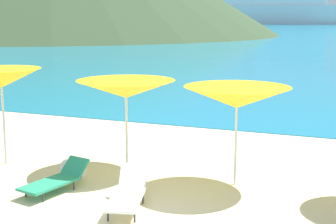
{
  "coord_description": "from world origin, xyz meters",
  "views": [
    {
      "loc": [
        3.79,
        -7.25,
        3.55
      ],
      "look_at": [
        -0.79,
        4.28,
        1.2
      ],
      "focal_mm": 53.86,
      "sensor_mm": 36.0,
      "label": 1
    }
  ],
  "objects_px": {
    "cooler_box": "(73,169)",
    "lounge_chair_8": "(56,179)",
    "umbrella_5": "(237,97)",
    "umbrella_3": "(1,78)",
    "lounge_chair_4": "(128,193)",
    "umbrella_4": "(126,89)",
    "cruise_ship": "(269,6)"
  },
  "relations": [
    {
      "from": "lounge_chair_4",
      "to": "cruise_ship",
      "type": "relative_size",
      "value": 0.02
    },
    {
      "from": "umbrella_4",
      "to": "umbrella_5",
      "type": "xyz_separation_m",
      "value": [
        2.68,
        -0.21,
        -0.01
      ]
    },
    {
      "from": "umbrella_5",
      "to": "lounge_chair_4",
      "type": "distance_m",
      "value": 3.04
    },
    {
      "from": "umbrella_4",
      "to": "umbrella_3",
      "type": "bearing_deg",
      "value": -165.9
    },
    {
      "from": "umbrella_4",
      "to": "cooler_box",
      "type": "height_order",
      "value": "umbrella_4"
    },
    {
      "from": "umbrella_3",
      "to": "cruise_ship",
      "type": "bearing_deg",
      "value": 98.99
    },
    {
      "from": "umbrella_5",
      "to": "cruise_ship",
      "type": "height_order",
      "value": "cruise_ship"
    },
    {
      "from": "umbrella_3",
      "to": "lounge_chair_4",
      "type": "relative_size",
      "value": 1.36
    },
    {
      "from": "umbrella_4",
      "to": "lounge_chair_4",
      "type": "bearing_deg",
      "value": -63.43
    },
    {
      "from": "lounge_chair_4",
      "to": "cooler_box",
      "type": "relative_size",
      "value": 3.43
    },
    {
      "from": "umbrella_5",
      "to": "cooler_box",
      "type": "relative_size",
      "value": 4.75
    },
    {
      "from": "umbrella_5",
      "to": "cooler_box",
      "type": "distance_m",
      "value": 4.01
    },
    {
      "from": "umbrella_4",
      "to": "umbrella_5",
      "type": "height_order",
      "value": "umbrella_5"
    },
    {
      "from": "cruise_ship",
      "to": "umbrella_5",
      "type": "bearing_deg",
      "value": -91.79
    },
    {
      "from": "umbrella_4",
      "to": "cooler_box",
      "type": "xyz_separation_m",
      "value": [
        -0.85,
        -1.02,
        -1.73
      ]
    },
    {
      "from": "lounge_chair_4",
      "to": "cruise_ship",
      "type": "xyz_separation_m",
      "value": [
        -40.83,
        233.88,
        8.45
      ]
    },
    {
      "from": "umbrella_3",
      "to": "umbrella_4",
      "type": "distance_m",
      "value": 3.04
    },
    {
      "from": "umbrella_4",
      "to": "umbrella_5",
      "type": "distance_m",
      "value": 2.69
    },
    {
      "from": "lounge_chair_8",
      "to": "umbrella_3",
      "type": "bearing_deg",
      "value": 163.1
    },
    {
      "from": "lounge_chair_8",
      "to": "umbrella_5",
      "type": "bearing_deg",
      "value": 39.99
    },
    {
      "from": "cruise_ship",
      "to": "lounge_chair_8",
      "type": "bearing_deg",
      "value": -92.66
    },
    {
      "from": "cooler_box",
      "to": "lounge_chair_8",
      "type": "bearing_deg",
      "value": -93.35
    },
    {
      "from": "umbrella_3",
      "to": "cooler_box",
      "type": "bearing_deg",
      "value": -7.65
    },
    {
      "from": "lounge_chair_4",
      "to": "lounge_chair_8",
      "type": "relative_size",
      "value": 1.04
    },
    {
      "from": "umbrella_3",
      "to": "lounge_chair_4",
      "type": "xyz_separation_m",
      "value": [
        4.1,
        -1.57,
        -1.8
      ]
    },
    {
      "from": "lounge_chair_4",
      "to": "lounge_chair_8",
      "type": "xyz_separation_m",
      "value": [
        -1.81,
        0.32,
        -0.06
      ]
    },
    {
      "from": "umbrella_4",
      "to": "lounge_chair_4",
      "type": "xyz_separation_m",
      "value": [
        1.16,
        -2.31,
        -1.59
      ]
    },
    {
      "from": "cruise_ship",
      "to": "cooler_box",
      "type": "bearing_deg",
      "value": -92.67
    },
    {
      "from": "umbrella_4",
      "to": "umbrella_5",
      "type": "relative_size",
      "value": 0.98
    },
    {
      "from": "umbrella_3",
      "to": "lounge_chair_8",
      "type": "relative_size",
      "value": 1.42
    },
    {
      "from": "umbrella_3",
      "to": "umbrella_4",
      "type": "relative_size",
      "value": 1.0
    },
    {
      "from": "umbrella_5",
      "to": "cooler_box",
      "type": "bearing_deg",
      "value": -166.99
    }
  ]
}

